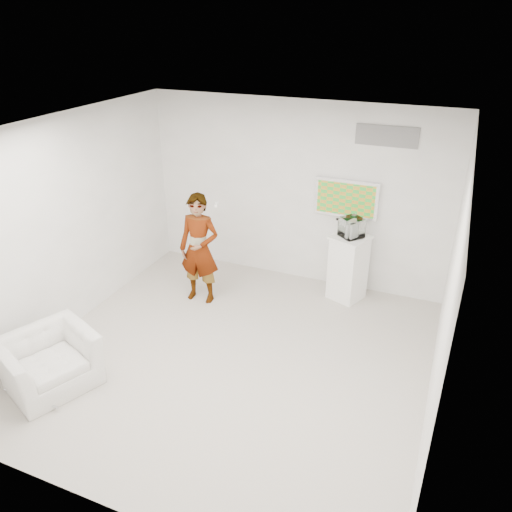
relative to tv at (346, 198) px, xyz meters
name	(u,v)px	position (x,y,z in m)	size (l,w,h in m)	color
room	(229,256)	(-0.85, -2.45, -0.05)	(5.01, 5.01, 3.00)	#B3ADA4
tv	(346,198)	(0.00, 0.00, 0.00)	(1.00, 0.08, 0.60)	silver
logo_decal	(387,136)	(0.50, 0.04, 1.00)	(0.90, 0.02, 0.30)	slate
person	(199,249)	(-1.94, -1.27, -0.67)	(0.64, 0.42, 1.76)	white
armchair	(49,361)	(-2.68, -3.79, -1.21)	(1.04, 0.91, 0.68)	white
pedestal	(348,268)	(0.19, -0.34, -1.02)	(0.52, 0.52, 1.07)	white
floor_uplight	(347,282)	(0.15, -0.10, -1.40)	(0.20, 0.20, 0.30)	silver
vitrine	(352,228)	(0.19, -0.34, -0.33)	(0.30, 0.30, 0.30)	white
console	(352,230)	(0.19, -0.34, -0.37)	(0.05, 0.17, 0.23)	white
wii_remote	(217,204)	(-1.70, -1.10, 0.03)	(0.04, 0.14, 0.04)	white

